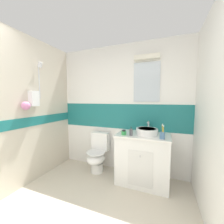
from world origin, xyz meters
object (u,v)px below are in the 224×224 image
sink_basin (147,131)px  soap_dispenser (131,132)px  toothbrush_cup (162,135)px  hair_gel_jar (124,133)px  toilet (98,153)px

sink_basin → soap_dispenser: bearing=-144.2°
sink_basin → toothbrush_cup: size_ratio=1.80×
sink_basin → soap_dispenser: 0.29m
sink_basin → soap_dispenser: (-0.23, -0.17, 0.00)m
sink_basin → hair_gel_jar: 0.39m
toilet → hair_gel_jar: (0.60, -0.20, 0.53)m
toilet → soap_dispenser: 0.93m
toilet → hair_gel_jar: 0.82m
sink_basin → hair_gel_jar: size_ratio=4.85×
soap_dispenser → toilet: bearing=164.1°
toilet → soap_dispenser: size_ratio=5.16×
toothbrush_cup → soap_dispenser: size_ratio=1.49×
toothbrush_cup → hair_gel_jar: 0.61m
soap_dispenser → hair_gel_jar: bearing=177.9°
toothbrush_cup → hair_gel_jar: bearing=178.2°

